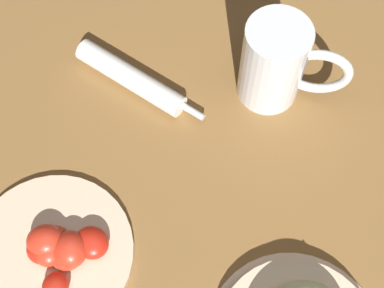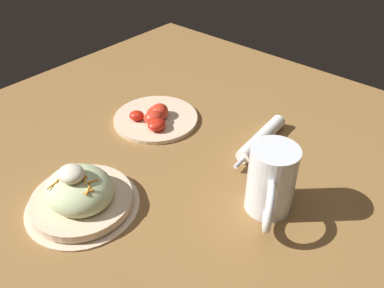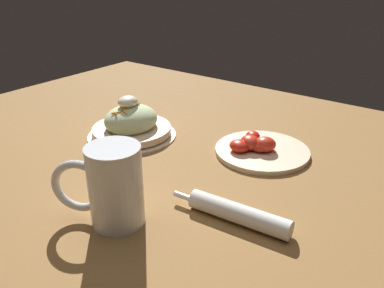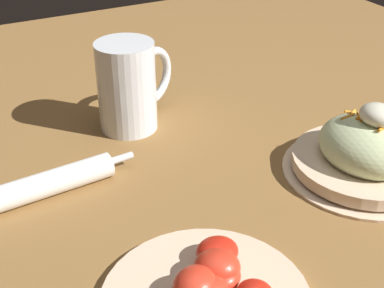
% 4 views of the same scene
% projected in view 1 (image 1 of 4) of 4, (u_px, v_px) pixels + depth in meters
% --- Properties ---
extents(ground_plane, '(1.43, 1.43, 0.00)m').
position_uv_depth(ground_plane, '(279.00, 188.00, 0.75)').
color(ground_plane, olive).
extents(beer_mug, '(0.10, 0.15, 0.14)m').
position_uv_depth(beer_mug, '(275.00, 67.00, 0.77)').
color(beer_mug, white).
rests_on(beer_mug, ground_plane).
extents(napkin_roll, '(0.05, 0.22, 0.03)m').
position_uv_depth(napkin_roll, '(134.00, 76.00, 0.81)').
color(napkin_roll, white).
rests_on(napkin_roll, ground_plane).
extents(tomato_plate, '(0.21, 0.21, 0.04)m').
position_uv_depth(tomato_plate, '(55.00, 252.00, 0.70)').
color(tomato_plate, beige).
rests_on(tomato_plate, ground_plane).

